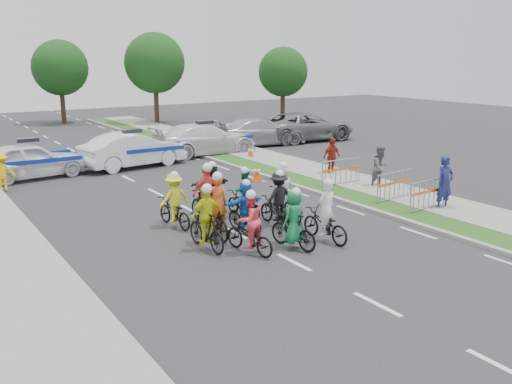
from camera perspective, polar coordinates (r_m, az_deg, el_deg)
ground at (r=14.78m, az=3.81°, el=-7.04°), size 90.00×90.00×0.00m
curb_right at (r=21.54m, az=6.86°, el=-0.30°), size 0.20×60.00×0.12m
grass_strip at (r=21.98m, az=8.27°, el=-0.07°), size 1.20×60.00×0.11m
sidewalk_right at (r=23.17m, az=11.65°, el=0.52°), size 2.40×60.00×0.13m
rider_0 at (r=16.30m, az=6.93°, el=-2.85°), size 0.72×1.84×1.85m
rider_1 at (r=15.60m, az=3.78°, el=-3.27°), size 0.81×1.71×1.74m
rider_2 at (r=15.21m, az=-0.66°, el=-3.78°), size 0.95×1.82×1.77m
rider_3 at (r=15.50m, az=-4.99°, el=-3.26°), size 0.96×1.80×1.87m
rider_4 at (r=17.61m, az=2.21°, el=-1.22°), size 1.02×1.79×1.79m
rider_5 at (r=16.89m, az=-1.10°, el=-1.83°), size 1.36×1.62×1.66m
rider_6 at (r=16.65m, az=-3.96°, el=-2.32°), size 1.01×2.00×1.95m
rider_7 at (r=18.41m, az=2.59°, el=-0.45°), size 0.87×1.86×1.89m
rider_8 at (r=18.57m, az=-1.26°, el=-0.62°), size 0.78×1.72×1.70m
rider_9 at (r=17.76m, az=-4.94°, el=-0.93°), size 1.02×1.92×1.99m
rider_10 at (r=17.67m, az=-8.18°, el=-1.32°), size 1.04×1.79×1.77m
rider_11 at (r=19.13m, az=-4.47°, el=0.11°), size 1.42×1.69×1.77m
police_car_0 at (r=26.20m, az=-21.73°, el=2.96°), size 4.87×2.49×1.59m
police_car_1 at (r=27.46m, az=-12.20°, el=4.12°), size 5.16×2.49×1.63m
police_car_2 at (r=30.34m, az=-5.12°, el=5.28°), size 5.70×2.35×1.65m
civilian_sedan at (r=33.41m, az=0.51°, el=6.04°), size 5.61×2.68×1.58m
civilian_suv at (r=35.40m, az=4.93°, el=6.54°), size 6.41×3.31×1.73m
spectator_0 at (r=20.29m, az=18.36°, el=0.82°), size 0.72×0.50×1.90m
spectator_1 at (r=23.04m, az=12.37°, el=2.43°), size 0.84×0.66×1.72m
spectator_2 at (r=25.16m, az=7.58°, el=3.52°), size 1.03×0.54×1.68m
marshal_hiviz at (r=24.21m, az=-24.08°, el=1.85°), size 1.00×0.61×1.52m
barrier_0 at (r=20.06m, az=16.93°, el=-0.37°), size 2.03×0.62×1.12m
barrier_1 at (r=21.08m, az=13.70°, el=0.50°), size 2.04×0.71×1.12m
barrier_2 at (r=23.14m, az=8.50°, el=1.89°), size 2.01×0.56×1.12m
cone_0 at (r=23.92m, az=0.10°, el=1.90°), size 0.40×0.40×0.70m
cone_1 at (r=29.12m, az=-0.53°, el=4.02°), size 0.40×0.40×0.70m
tree_1 at (r=44.57m, az=-10.09°, el=12.57°), size 4.55×4.55×6.82m
tree_2 at (r=45.47m, az=2.72°, el=11.90°), size 3.85×3.85×5.77m
tree_4 at (r=46.49m, az=-19.02°, el=11.66°), size 4.20×4.20×6.30m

